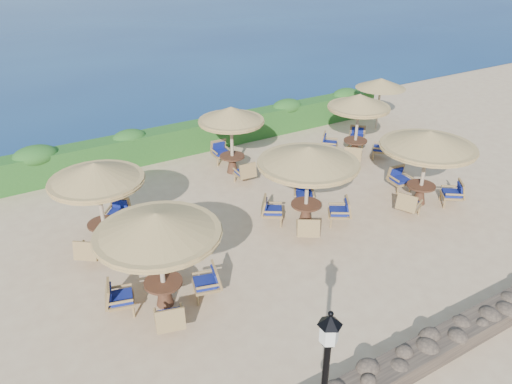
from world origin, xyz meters
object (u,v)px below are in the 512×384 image
(cafe_set_2, at_px, (427,150))
(cafe_set_3, at_px, (97,184))
(extra_parasol, at_px, (381,83))
(cafe_set_1, at_px, (308,169))
(cafe_set_5, at_px, (358,116))
(cafe_set_4, at_px, (231,125))
(cafe_set_0, at_px, (159,241))

(cafe_set_2, xyz_separation_m, cafe_set_3, (-9.96, 3.10, 0.01))
(extra_parasol, xyz_separation_m, cafe_set_3, (-13.85, -3.17, -0.17))
(cafe_set_1, height_order, cafe_set_5, same)
(cafe_set_4, height_order, cafe_set_5, same)
(cafe_set_0, distance_m, cafe_set_2, 9.50)
(cafe_set_5, bearing_deg, extra_parasol, 32.81)
(cafe_set_2, xyz_separation_m, cafe_set_5, (0.82, 4.30, -0.24))
(cafe_set_4, bearing_deg, cafe_set_1, -87.58)
(cafe_set_2, bearing_deg, cafe_set_1, 166.81)
(cafe_set_1, bearing_deg, cafe_set_5, 33.95)
(cafe_set_0, distance_m, cafe_set_1, 5.54)
(cafe_set_1, relative_size, cafe_set_3, 1.16)
(cafe_set_0, height_order, cafe_set_2, same)
(cafe_set_2, height_order, cafe_set_4, same)
(cafe_set_0, bearing_deg, cafe_set_1, 14.48)
(cafe_set_4, bearing_deg, cafe_set_0, -131.10)
(cafe_set_1, distance_m, cafe_set_3, 6.21)
(extra_parasol, relative_size, cafe_set_4, 0.85)
(cafe_set_3, relative_size, cafe_set_5, 1.03)
(cafe_set_1, bearing_deg, cafe_set_4, 92.42)
(cafe_set_3, bearing_deg, extra_parasol, 12.90)
(cafe_set_0, distance_m, cafe_set_5, 11.34)
(extra_parasol, relative_size, cafe_set_0, 0.79)
(cafe_set_2, relative_size, cafe_set_4, 1.12)
(extra_parasol, height_order, cafe_set_5, cafe_set_5)
(cafe_set_0, bearing_deg, cafe_set_3, 97.60)
(extra_parasol, height_order, cafe_set_4, cafe_set_4)
(extra_parasol, distance_m, cafe_set_4, 8.25)
(extra_parasol, height_order, cafe_set_2, cafe_set_2)
(cafe_set_4, bearing_deg, cafe_set_2, -51.90)
(extra_parasol, xyz_separation_m, cafe_set_1, (-8.02, -5.31, -0.26))
(cafe_set_4, xyz_separation_m, cafe_set_5, (5.14, -1.21, -0.20))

